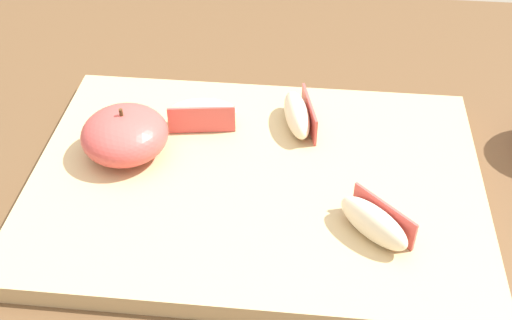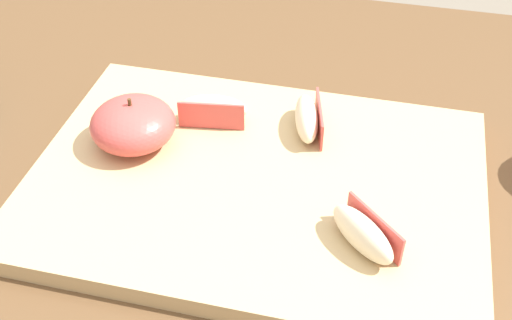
{
  "view_description": "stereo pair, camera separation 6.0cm",
  "coord_description": "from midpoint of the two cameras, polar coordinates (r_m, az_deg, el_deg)",
  "views": [
    {
      "loc": [
        0.07,
        -0.46,
        1.15
      ],
      "look_at": [
        0.03,
        -0.01,
        0.76
      ],
      "focal_mm": 45.13,
      "sensor_mm": 36.0,
      "label": 1
    },
    {
      "loc": [
        0.13,
        -0.45,
        1.15
      ],
      "look_at": [
        0.03,
        -0.01,
        0.76
      ],
      "focal_mm": 45.13,
      "sensor_mm": 36.0,
      "label": 2
    }
  ],
  "objects": [
    {
      "name": "dining_table",
      "position": [
        0.71,
        0.39,
        -7.58
      ],
      "size": [
        1.3,
        0.82,
        0.72
      ],
      "color": "brown",
      "rests_on": "ground_plane"
    },
    {
      "name": "apple_wedge_right",
      "position": [
        0.67,
        -1.3,
        4.42
      ],
      "size": [
        0.07,
        0.04,
        0.03
      ],
      "color": "beige",
      "rests_on": "cutting_board"
    },
    {
      "name": "apple_wedge_left",
      "position": [
        0.66,
        7.2,
        3.58
      ],
      "size": [
        0.04,
        0.08,
        0.03
      ],
      "color": "beige",
      "rests_on": "cutting_board"
    },
    {
      "name": "cutting_board",
      "position": [
        0.62,
        2.77,
        -2.21
      ],
      "size": [
        0.43,
        0.31,
        0.02
      ],
      "color": "tan",
      "rests_on": "dining_table"
    },
    {
      "name": "apple_wedge_middle",
      "position": [
        0.55,
        12.62,
        -6.51
      ],
      "size": [
        0.07,
        0.07,
        0.03
      ],
      "color": "beige",
      "rests_on": "cutting_board"
    },
    {
      "name": "apple_half_skin_up",
      "position": [
        0.64,
        -8.25,
        3.05
      ],
      "size": [
        0.08,
        0.08,
        0.05
      ],
      "color": "#D14C47",
      "rests_on": "cutting_board"
    }
  ]
}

